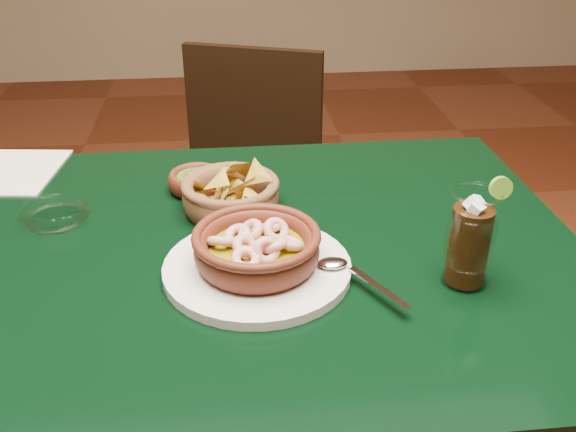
{
  "coord_description": "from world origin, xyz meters",
  "views": [
    {
      "loc": [
        0.05,
        -0.85,
        1.27
      ],
      "look_at": [
        0.14,
        -0.02,
        0.81
      ],
      "focal_mm": 40.0,
      "sensor_mm": 36.0,
      "label": 1
    }
  ],
  "objects": [
    {
      "name": "glass_ashtray",
      "position": [
        -0.23,
        0.12,
        0.76
      ],
      "size": [
        0.12,
        0.12,
        0.03
      ],
      "color": "white",
      "rests_on": "dining_table"
    },
    {
      "name": "guacamole_ramekin",
      "position": [
        -0.0,
        0.2,
        0.77
      ],
      "size": [
        0.12,
        0.12,
        0.04
      ],
      "color": "#471A0F",
      "rests_on": "dining_table"
    },
    {
      "name": "dining_chair",
      "position": [
        0.09,
        0.7,
        0.47
      ],
      "size": [
        0.51,
        0.51,
        0.86
      ],
      "color": "black",
      "rests_on": "ground"
    },
    {
      "name": "chip_basket",
      "position": [
        0.06,
        0.12,
        0.78
      ],
      "size": [
        0.2,
        0.2,
        0.11
      ],
      "color": "brown",
      "rests_on": "dining_table"
    },
    {
      "name": "cola_drink",
      "position": [
        0.38,
        -0.13,
        0.82
      ],
      "size": [
        0.14,
        0.14,
        0.16
      ],
      "color": "white",
      "rests_on": "dining_table"
    },
    {
      "name": "shrimp_plate",
      "position": [
        0.09,
        -0.08,
        0.78
      ],
      "size": [
        0.33,
        0.27,
        0.08
      ],
      "color": "silver",
      "rests_on": "dining_table"
    },
    {
      "name": "paper_menu",
      "position": [
        -0.35,
        0.32,
        0.75
      ],
      "size": [
        0.18,
        0.22,
        0.0
      ],
      "color": "beige",
      "rests_on": "dining_table"
    },
    {
      "name": "dining_table",
      "position": [
        0.0,
        0.0,
        0.65
      ],
      "size": [
        1.2,
        0.8,
        0.75
      ],
      "color": "black",
      "rests_on": "ground"
    }
  ]
}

